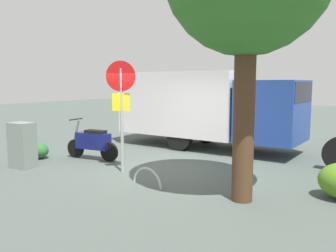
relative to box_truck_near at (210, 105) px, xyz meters
name	(u,v)px	position (x,y,z in m)	size (l,w,h in m)	color
ground_plane	(164,168)	(-0.27, 3.29, -1.52)	(60.00, 60.00, 0.00)	#47514C
box_truck_near	(210,105)	(0.00, 0.00, 0.00)	(8.09, 2.47, 2.65)	black
motorcycle	(93,142)	(2.10, 3.54, -1.00)	(1.81, 0.56, 1.20)	black
stop_sign	(121,99)	(0.41, 4.22, 0.35)	(0.71, 0.33, 2.82)	#9E9EA3
utility_cabinet	(22,145)	(2.98, 5.28, -0.91)	(0.63, 0.47, 1.22)	slate
bike_rack_hoop	(147,186)	(-0.84, 4.87, -1.52)	(0.85, 0.85, 0.05)	#B7B7BC
shrub_mid_verge	(38,150)	(3.61, 4.34, -1.27)	(0.72, 0.59, 0.49)	#29622A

